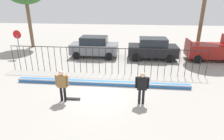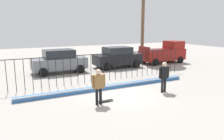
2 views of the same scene
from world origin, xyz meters
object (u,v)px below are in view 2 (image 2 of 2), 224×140
at_px(skateboarder, 99,84).
at_px(skateboard, 106,101).
at_px(camera_operator, 164,74).
at_px(parked_car_black, 117,57).
at_px(parked_car_gray, 59,61).
at_px(pickup_truck, 164,53).

xyz_separation_m(skateboarder, skateboard, (0.46, 0.18, -0.99)).
bearing_deg(camera_operator, parked_car_black, -46.56).
bearing_deg(camera_operator, skateboarder, 54.61).
height_order(parked_car_gray, parked_car_black, same).
xyz_separation_m(skateboarder, camera_operator, (4.13, 0.13, 0.01)).
relative_size(skateboarder, camera_operator, 0.99).
bearing_deg(pickup_truck, parked_car_gray, -176.96).
relative_size(parked_car_gray, parked_car_black, 1.00).
distance_m(skateboarder, camera_operator, 4.13).
relative_size(camera_operator, parked_car_gray, 0.41).
bearing_deg(skateboarder, parked_car_black, 78.39).
height_order(skateboard, pickup_truck, pickup_truck).
height_order(parked_car_black, pickup_truck, pickup_truck).
xyz_separation_m(camera_operator, parked_car_gray, (-3.99, 8.09, -0.09)).
height_order(skateboard, parked_car_black, parked_car_black).
bearing_deg(skateboard, parked_car_black, 40.97).
relative_size(skateboard, pickup_truck, 0.17).
bearing_deg(parked_car_gray, pickup_truck, -3.88).
distance_m(parked_car_gray, parked_car_black, 5.30).
bearing_deg(skateboard, skateboarder, -175.34).
bearing_deg(skateboard, pickup_truck, 20.37).
height_order(skateboard, camera_operator, camera_operator).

